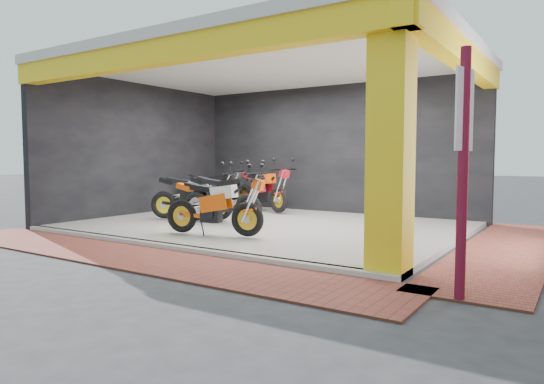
{
  "coord_description": "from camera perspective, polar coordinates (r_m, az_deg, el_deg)",
  "views": [
    {
      "loc": [
        5.9,
        -6.85,
        1.55
      ],
      "look_at": [
        0.82,
        0.92,
        0.9
      ],
      "focal_mm": 32.0,
      "sensor_mm": 36.0,
      "label": 1
    }
  ],
  "objects": [
    {
      "name": "floor_kerb",
      "position": [
        8.43,
        -12.06,
        -6.33
      ],
      "size": [
        8.0,
        0.2,
        0.1
      ],
      "primitive_type": "cube",
      "color": "silver",
      "rests_on": "ground"
    },
    {
      "name": "moto_row_d",
      "position": [
        13.13,
        -4.86,
        0.51
      ],
      "size": [
        2.24,
        1.16,
        1.31
      ],
      "primitive_type": null,
      "rotation": [
        0.0,
        0.0,
        0.18
      ],
      "color": "black",
      "rests_on": "showroom_floor"
    },
    {
      "name": "showroom_ceiling",
      "position": [
        10.83,
        -0.53,
        14.92
      ],
      "size": [
        8.4,
        6.4,
        0.2
      ],
      "primitive_type": "cube",
      "color": "beige",
      "rests_on": "corner_column"
    },
    {
      "name": "moto_row_a",
      "position": [
        11.19,
        -6.19,
        -0.09
      ],
      "size": [
        2.29,
        1.49,
        1.31
      ],
      "primitive_type": null,
      "rotation": [
        0.0,
        0.0,
        0.35
      ],
      "color": "black",
      "rests_on": "showroom_floor"
    },
    {
      "name": "left_wall",
      "position": [
        13.36,
        -15.37,
        4.72
      ],
      "size": [
        0.2,
        6.2,
        3.5
      ],
      "primitive_type": "cube",
      "color": "black",
      "rests_on": "ground"
    },
    {
      "name": "back_wall",
      "position": [
        13.33,
        6.92,
        4.84
      ],
      "size": [
        8.2,
        0.2,
        3.5
      ],
      "primitive_type": "cube",
      "color": "black",
      "rests_on": "ground"
    },
    {
      "name": "paver_right",
      "position": [
        9.05,
        25.84,
        -6.17
      ],
      "size": [
        1.4,
        7.0,
        0.03
      ],
      "primitive_type": "cube",
      "color": "brown",
      "rests_on": "ground"
    },
    {
      "name": "header_beam_front",
      "position": [
        8.49,
        -12.29,
        15.81
      ],
      "size": [
        8.4,
        0.3,
        0.4
      ],
      "primitive_type": "cube",
      "color": "yellow",
      "rests_on": "corner_column"
    },
    {
      "name": "header_beam_right",
      "position": [
        9.22,
        21.38,
        14.68
      ],
      "size": [
        0.3,
        6.4,
        0.4
      ],
      "primitive_type": "cube",
      "color": "yellow",
      "rests_on": "corner_column"
    },
    {
      "name": "signpost",
      "position": [
        5.52,
        21.55,
        3.05
      ],
      "size": [
        0.11,
        0.37,
        2.71
      ],
      "rotation": [
        0.0,
        0.0,
        -0.24
      ],
      "color": "maroon",
      "rests_on": "ground"
    },
    {
      "name": "moto_row_b",
      "position": [
        10.34,
        -2.8,
        -0.29
      ],
      "size": [
        2.25,
        0.94,
        1.35
      ],
      "primitive_type": null,
      "rotation": [
        0.0,
        0.0,
        0.05
      ],
      "color": "black",
      "rests_on": "showroom_floor"
    },
    {
      "name": "moto_hero",
      "position": [
        8.79,
        -2.93,
        -1.24
      ],
      "size": [
        2.24,
        1.22,
        1.29
      ],
      "primitive_type": null,
      "rotation": [
        0.0,
        0.0,
        0.22
      ],
      "color": "#DE4E09",
      "rests_on": "showroom_floor"
    },
    {
      "name": "paver_front",
      "position": [
        7.92,
        -16.09,
        -7.33
      ],
      "size": [
        9.0,
        1.4,
        0.03
      ],
      "primitive_type": "cube",
      "color": "brown",
      "rests_on": "ground"
    },
    {
      "name": "showroom_floor",
      "position": [
        10.74,
        -0.52,
        -4.02
      ],
      "size": [
        8.0,
        6.0,
        0.1
      ],
      "primitive_type": "cube",
      "color": "silver",
      "rests_on": "ground"
    },
    {
      "name": "ground",
      "position": [
        9.17,
        -7.5,
        -5.76
      ],
      "size": [
        80.0,
        80.0,
        0.0
      ],
      "primitive_type": "plane",
      "color": "#2D2D30",
      "rests_on": "ground"
    },
    {
      "name": "moto_row_c",
      "position": [
        12.61,
        0.78,
        0.58
      ],
      "size": [
        2.43,
        1.5,
        1.39
      ],
      "primitive_type": null,
      "rotation": [
        0.0,
        0.0,
        -0.31
      ],
      "color": "red",
      "rests_on": "showroom_floor"
    },
    {
      "name": "corner_column",
      "position": [
        6.47,
        13.81,
        5.67
      ],
      "size": [
        0.5,
        0.5,
        3.5
      ],
      "primitive_type": "cube",
      "color": "yellow",
      "rests_on": "ground"
    }
  ]
}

